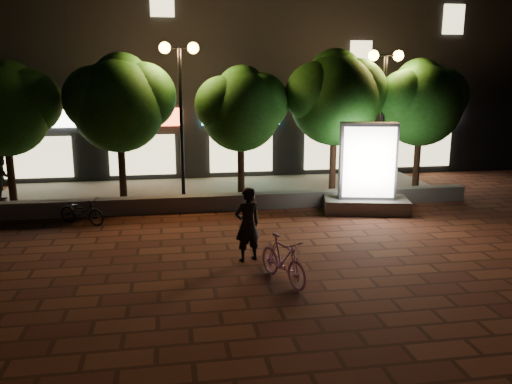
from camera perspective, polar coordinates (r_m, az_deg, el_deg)
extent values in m
plane|color=#592C1C|center=(13.01, -0.56, -6.30)|extent=(80.00, 80.00, 0.00)
cube|color=slate|center=(16.74, -2.68, -1.07)|extent=(16.00, 0.45, 0.50)
cube|color=slate|center=(19.21, -3.57, 0.09)|extent=(16.00, 5.00, 0.08)
cube|color=black|center=(25.23, -5.31, 14.42)|extent=(28.00, 8.00, 10.00)
cube|color=white|center=(21.76, -23.20, 7.40)|extent=(3.20, 0.12, 0.70)
cube|color=beige|center=(21.92, -22.86, 3.50)|extent=(2.60, 0.10, 1.60)
cube|color=#E64A24|center=(21.18, -12.54, 8.00)|extent=(3.20, 0.12, 0.70)
cube|color=beige|center=(21.35, -12.35, 3.99)|extent=(2.60, 0.10, 1.60)
cube|color=#38CAC7|center=(21.35, -1.65, 8.33)|extent=(3.20, 0.12, 0.70)
cube|color=beige|center=(21.52, -1.63, 4.35)|extent=(2.60, 0.10, 1.60)
cube|color=orange|center=(22.25, 8.72, 8.37)|extent=(3.20, 0.12, 0.70)
cube|color=beige|center=(22.41, 8.59, 4.55)|extent=(2.60, 0.10, 1.60)
cube|color=silver|center=(23.79, 18.01, 8.18)|extent=(3.20, 0.12, 0.70)
cube|color=beige|center=(23.95, 17.76, 4.60)|extent=(2.60, 0.10, 1.60)
cube|color=beige|center=(21.27, -10.29, 20.01)|extent=(0.90, 0.10, 1.20)
cube|color=beige|center=(22.53, 11.43, 14.44)|extent=(0.90, 0.10, 1.20)
cube|color=beige|center=(24.32, 20.86, 17.28)|extent=(0.90, 0.10, 1.20)
cylinder|color=black|center=(18.53, -25.32, 2.07)|extent=(0.24, 0.24, 2.25)
sphere|color=#215719|center=(18.31, -25.89, 7.91)|extent=(2.80, 2.80, 2.80)
sphere|color=#215719|center=(18.31, -23.68, 9.05)|extent=(2.10, 2.10, 2.10)
sphere|color=#215719|center=(18.59, -25.50, 10.17)|extent=(1.82, 1.82, 1.82)
cylinder|color=black|center=(17.87, -14.49, 2.70)|extent=(0.24, 0.24, 2.34)
sphere|color=#215719|center=(17.65, -14.85, 9.09)|extent=(3.00, 3.00, 3.00)
sphere|color=#215719|center=(17.78, -12.40, 10.21)|extent=(2.25, 2.25, 2.25)
sphere|color=#215719|center=(17.56, -17.16, 9.75)|extent=(2.10, 2.10, 2.10)
sphere|color=#215719|center=(17.96, -14.56, 11.56)|extent=(1.95, 1.95, 1.95)
cylinder|color=black|center=(17.97, -1.66, 2.94)|extent=(0.24, 0.24, 2.21)
sphere|color=#215719|center=(17.75, -1.70, 8.81)|extent=(2.70, 2.70, 2.70)
sphere|color=#215719|center=(18.04, 0.36, 9.84)|extent=(2.03, 2.03, 2.02)
sphere|color=#215719|center=(17.52, -3.64, 9.56)|extent=(1.89, 1.89, 1.89)
sphere|color=#215719|center=(18.08, -1.55, 11.03)|extent=(1.76, 1.76, 1.76)
cylinder|color=black|center=(18.68, 8.43, 3.53)|extent=(0.24, 0.24, 2.43)
sphere|color=#215719|center=(18.47, 8.64, 9.87)|extent=(3.10, 3.10, 3.10)
sphere|color=#215719|center=(18.90, 10.76, 10.77)|extent=(2.33, 2.33, 2.33)
sphere|color=#215719|center=(18.11, 6.68, 10.67)|extent=(2.17, 2.17, 2.17)
sphere|color=#215719|center=(18.81, 8.68, 12.28)|extent=(2.01, 2.02, 2.02)
cylinder|color=black|center=(19.91, 17.25, 3.46)|extent=(0.24, 0.24, 2.29)
sphere|color=#215719|center=(19.70, 17.62, 9.05)|extent=(2.90, 2.90, 2.90)
sphere|color=#215719|center=(20.20, 19.28, 9.86)|extent=(2.18, 2.17, 2.17)
sphere|color=#215719|center=(19.27, 16.12, 9.82)|extent=(2.03, 2.03, 2.03)
sphere|color=#215719|center=(20.03, 17.57, 11.18)|extent=(1.89, 1.88, 1.88)
cylinder|color=black|center=(17.43, -8.18, 7.14)|extent=(0.12, 0.12, 5.00)
cylinder|color=black|center=(17.37, -8.45, 15.37)|extent=(0.90, 0.08, 0.08)
sphere|color=#FFB33F|center=(17.37, -9.99, 15.32)|extent=(0.36, 0.36, 0.36)
sphere|color=#FFB33F|center=(17.39, -6.91, 15.42)|extent=(0.36, 0.36, 0.36)
cylinder|color=black|center=(18.94, 13.67, 7.05)|extent=(0.12, 0.12, 4.80)
cylinder|color=black|center=(18.87, 14.07, 14.31)|extent=(0.90, 0.08, 0.08)
sphere|color=#FFB33F|center=(18.70, 12.76, 14.40)|extent=(0.36, 0.36, 0.36)
sphere|color=#FFB33F|center=(19.05, 15.35, 14.23)|extent=(0.36, 0.36, 0.36)
cube|color=slate|center=(16.83, 11.93, -1.38)|extent=(2.82, 1.85, 0.43)
cube|color=#4C4C51|center=(16.55, 12.15, 3.35)|extent=(1.82, 0.97, 2.38)
cube|color=white|center=(16.24, 12.31, 3.17)|extent=(1.54, 0.39, 2.17)
cube|color=white|center=(16.86, 11.99, 3.53)|extent=(1.54, 0.39, 2.17)
imported|color=#E28ECF|center=(10.89, 2.97, -7.42)|extent=(1.03, 1.71, 0.99)
imported|color=black|center=(11.99, -0.93, -3.58)|extent=(0.74, 0.61, 1.75)
imported|color=black|center=(15.84, -18.56, -2.00)|extent=(1.56, 1.20, 0.79)
imported|color=black|center=(19.43, -26.07, 1.59)|extent=(0.77, 0.92, 1.68)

